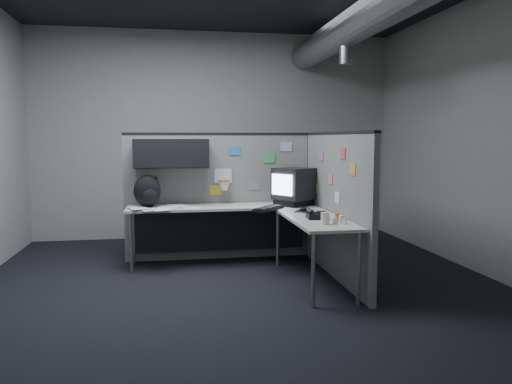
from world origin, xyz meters
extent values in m
cube|color=black|center=(0.00, 0.00, -0.01)|extent=(5.60, 5.60, 0.01)
cube|color=#9E9E99|center=(0.00, 2.80, 1.60)|extent=(5.60, 0.01, 3.20)
cube|color=#9E9E99|center=(0.00, -2.80, 1.60)|extent=(5.60, 0.01, 3.20)
cube|color=#9E9E99|center=(2.80, 0.00, 1.60)|extent=(0.01, 5.60, 3.20)
cylinder|color=slate|center=(1.40, 0.00, 2.85)|extent=(0.40, 5.49, 0.40)
cylinder|color=slate|center=(1.40, 0.80, 2.60)|extent=(0.16, 0.16, 0.30)
cube|color=slate|center=(-0.08, 1.30, 0.80)|extent=(2.43, 0.06, 1.60)
cube|color=black|center=(-0.08, 1.30, 1.61)|extent=(2.43, 0.07, 0.03)
cube|color=black|center=(1.10, 1.30, 0.80)|extent=(0.07, 0.07, 1.60)
cube|color=black|center=(-0.70, 1.10, 1.38)|extent=(0.90, 0.35, 0.35)
cube|color=black|center=(-0.70, 0.93, 1.38)|extent=(0.90, 0.02, 0.33)
cube|color=silver|center=(-0.05, 1.26, 1.08)|extent=(0.22, 0.02, 0.18)
torus|color=#D85914|center=(-0.05, 1.17, 1.02)|extent=(0.16, 0.16, 0.01)
cone|color=white|center=(-0.05, 1.17, 0.96)|extent=(0.14, 0.14, 0.11)
cube|color=#26262D|center=(-0.95, 1.26, 1.02)|extent=(0.15, 0.01, 0.12)
cube|color=#337FCC|center=(0.10, 1.26, 1.40)|extent=(0.15, 0.01, 0.12)
cube|color=gray|center=(0.35, 1.26, 0.95)|extent=(0.15, 0.01, 0.12)
cube|color=#4CB266|center=(0.55, 1.26, 1.30)|extent=(0.15, 0.01, 0.12)
cube|color=silver|center=(0.78, 1.26, 1.45)|extent=(0.15, 0.01, 0.12)
cube|color=gold|center=(-0.15, 1.26, 0.90)|extent=(0.15, 0.01, 0.12)
cube|color=slate|center=(1.10, 0.22, 0.80)|extent=(0.06, 2.23, 1.60)
cube|color=black|center=(1.10, 0.22, 1.61)|extent=(0.07, 2.23, 0.03)
cube|color=#B266B2|center=(1.06, 0.65, 1.35)|extent=(0.01, 0.15, 0.12)
cube|color=#D87F7F|center=(1.06, 0.30, 1.10)|extent=(0.01, 0.15, 0.12)
cube|color=#CC4C4C|center=(1.06, -0.10, 1.40)|extent=(0.01, 0.15, 0.12)
cube|color=#E5D84C|center=(1.06, 0.90, 0.95)|extent=(0.01, 0.15, 0.12)
cube|color=orange|center=(1.06, -0.40, 1.25)|extent=(0.01, 0.15, 0.12)
cube|color=silver|center=(1.06, 0.05, 0.92)|extent=(0.01, 0.15, 0.12)
cube|color=beige|center=(-0.10, 0.98, 0.71)|extent=(2.30, 0.56, 0.03)
cube|color=beige|center=(0.78, -0.07, 0.71)|extent=(0.56, 1.55, 0.03)
cube|color=black|center=(-0.10, 1.20, 0.40)|extent=(2.18, 0.02, 0.55)
cylinder|color=gray|center=(-1.18, 0.76, 0.35)|extent=(0.04, 0.04, 0.70)
cylinder|color=gray|center=(-1.18, 1.20, 0.35)|extent=(0.04, 0.04, 0.70)
cylinder|color=gray|center=(0.56, 0.76, 0.35)|extent=(0.04, 0.04, 0.70)
cylinder|color=gray|center=(0.56, -0.78, 0.35)|extent=(0.04, 0.04, 0.70)
cylinder|color=gray|center=(1.00, -0.78, 0.35)|extent=(0.04, 0.04, 0.70)
cube|color=black|center=(0.79, 0.88, 0.77)|extent=(0.51, 0.50, 0.08)
cube|color=black|center=(0.79, 0.88, 1.00)|extent=(0.56, 0.56, 0.39)
cube|color=silver|center=(0.61, 0.76, 1.00)|extent=(0.19, 0.27, 0.25)
cube|color=black|center=(0.40, 0.52, 0.74)|extent=(0.43, 0.46, 0.03)
cube|color=black|center=(0.40, 0.52, 0.77)|extent=(0.38, 0.42, 0.01)
cube|color=black|center=(0.78, 0.34, 0.73)|extent=(0.28, 0.29, 0.01)
ellipsoid|color=black|center=(0.78, 0.34, 0.76)|extent=(0.12, 0.10, 0.04)
cube|color=black|center=(0.77, -0.16, 0.76)|extent=(0.21, 0.23, 0.06)
cylinder|color=black|center=(0.70, -0.15, 0.81)|extent=(0.06, 0.19, 0.04)
cube|color=black|center=(0.82, -0.18, 0.80)|extent=(0.10, 0.12, 0.02)
cylinder|color=silver|center=(0.93, -0.48, 0.77)|extent=(0.06, 0.06, 0.08)
cylinder|color=silver|center=(0.85, -0.52, 0.76)|extent=(0.05, 0.05, 0.07)
cylinder|color=silver|center=(0.94, -0.56, 0.76)|extent=(0.05, 0.05, 0.05)
cylinder|color=#D85914|center=(0.91, -0.42, 0.77)|extent=(0.05, 0.05, 0.09)
cylinder|color=silver|center=(0.75, -0.52, 0.79)|extent=(0.10, 0.10, 0.12)
cube|color=white|center=(-0.48, 0.86, 0.73)|extent=(0.28, 0.34, 0.00)
cube|color=white|center=(-0.76, 0.93, 0.73)|extent=(0.29, 0.34, 0.00)
cube|color=white|center=(-0.96, 0.76, 0.74)|extent=(0.29, 0.34, 0.00)
cube|color=white|center=(-0.63, 1.02, 0.74)|extent=(0.28, 0.34, 0.00)
cube|color=white|center=(-0.84, 0.71, 0.74)|extent=(0.29, 0.34, 0.00)
cube|color=white|center=(-1.09, 0.84, 0.75)|extent=(0.28, 0.34, 0.00)
ellipsoid|color=black|center=(-0.99, 0.99, 0.93)|extent=(0.33, 0.25, 0.39)
ellipsoid|color=black|center=(-0.96, 0.86, 0.87)|extent=(0.18, 0.11, 0.18)
camera|label=1|loc=(-0.71, -5.09, 1.56)|focal=35.00mm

